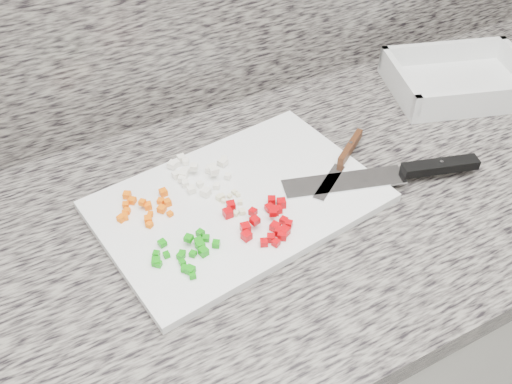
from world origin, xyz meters
The scene contains 11 objects.
cabinet centered at (0.00, 1.44, 0.43)m, with size 3.92×0.62×0.86m, color beige.
countertop centered at (0.00, 1.44, 0.88)m, with size 3.96×0.64×0.04m, color slate.
cutting_board centered at (-0.01, 1.47, 0.91)m, with size 0.42×0.28×0.01m, color white.
carrot_pile centered at (-0.14, 1.51, 0.92)m, with size 0.09×0.09×0.02m.
onion_pile centered at (-0.04, 1.55, 0.92)m, with size 0.10×0.11×0.02m.
green_pepper_pile centered at (-0.12, 1.40, 0.92)m, with size 0.10×0.09×0.02m.
red_pepper_pile centered at (0.00, 1.40, 0.92)m, with size 0.10×0.11×0.02m.
garlic_pile centered at (-0.02, 1.46, 0.92)m, with size 0.04×0.06×0.01m.
chef_knife centered at (0.26, 1.39, 0.92)m, with size 0.32×0.13×0.02m.
paring_knife centered at (0.20, 1.47, 0.92)m, with size 0.16×0.12×0.02m.
tray centered at (0.53, 1.56, 0.92)m, with size 0.32×0.27×0.06m.
Camera 1 is at (-0.29, 0.88, 1.52)m, focal length 40.00 mm.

